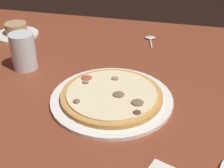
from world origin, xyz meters
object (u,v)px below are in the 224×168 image
(water_glass, at_px, (24,54))
(spoon, at_px, (150,39))
(ramekin_on_saucer, at_px, (17,31))
(pizza_main, at_px, (112,97))

(water_glass, relative_size, spoon, 1.05)
(ramekin_on_saucer, bearing_deg, pizza_main, -36.83)
(pizza_main, height_order, spoon, pizza_main)
(pizza_main, relative_size, ramekin_on_saucer, 1.99)
(spoon, bearing_deg, ramekin_on_saucer, -171.58)
(ramekin_on_saucer, bearing_deg, spoon, 8.42)
(water_glass, bearing_deg, spoon, 40.89)
(water_glass, bearing_deg, pizza_main, -20.38)
(pizza_main, bearing_deg, water_glass, 159.62)
(pizza_main, height_order, ramekin_on_saucer, ramekin_on_saucer)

